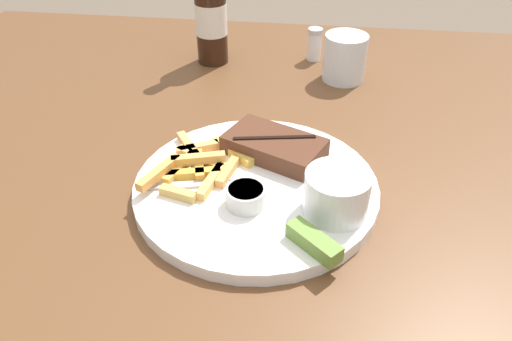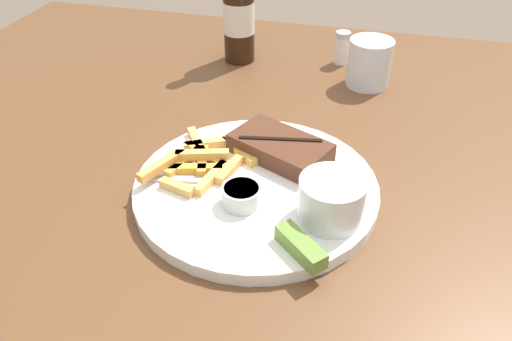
% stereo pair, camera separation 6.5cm
% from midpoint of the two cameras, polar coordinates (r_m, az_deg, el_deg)
% --- Properties ---
extents(dining_table, '(1.44, 1.28, 0.75)m').
position_cam_midpoint_polar(dining_table, '(0.72, -2.61, -6.77)').
color(dining_table, brown).
rests_on(dining_table, ground_plane).
extents(dinner_plate, '(0.32, 0.32, 0.02)m').
position_cam_midpoint_polar(dinner_plate, '(0.67, -2.79, -2.11)').
color(dinner_plate, white).
rests_on(dinner_plate, dining_table).
extents(steak_portion, '(0.16, 0.13, 0.03)m').
position_cam_midpoint_polar(steak_portion, '(0.71, -0.52, 2.72)').
color(steak_portion, '#512D1E').
rests_on(steak_portion, dinner_plate).
extents(fries_pile, '(0.14, 0.15, 0.02)m').
position_cam_midpoint_polar(fries_pile, '(0.69, -9.39, 0.56)').
color(fries_pile, '#E5A053').
rests_on(fries_pile, dinner_plate).
extents(coleslaw_cup, '(0.08, 0.08, 0.06)m').
position_cam_midpoint_polar(coleslaw_cup, '(0.60, 6.19, -2.50)').
color(coleslaw_cup, white).
rests_on(coleslaw_cup, dinner_plate).
extents(dipping_sauce_cup, '(0.05, 0.05, 0.03)m').
position_cam_midpoint_polar(dipping_sauce_cup, '(0.62, -4.19, -3.01)').
color(dipping_sauce_cup, silver).
rests_on(dipping_sauce_cup, dinner_plate).
extents(pickle_spear, '(0.07, 0.06, 0.02)m').
position_cam_midpoint_polar(pickle_spear, '(0.56, 3.35, -8.29)').
color(pickle_spear, olive).
rests_on(pickle_spear, dinner_plate).
extents(fork_utensil, '(0.13, 0.04, 0.00)m').
position_cam_midpoint_polar(fork_utensil, '(0.66, -10.28, -1.72)').
color(fork_utensil, '#B7B7BC').
rests_on(fork_utensil, dinner_plate).
extents(beer_bottle, '(0.06, 0.06, 0.26)m').
position_cam_midpoint_polar(beer_bottle, '(1.01, -7.09, 17.03)').
color(beer_bottle, black).
rests_on(beer_bottle, dining_table).
extents(drinking_glass, '(0.08, 0.08, 0.09)m').
position_cam_midpoint_polar(drinking_glass, '(0.95, 8.16, 12.60)').
color(drinking_glass, silver).
rests_on(drinking_glass, dining_table).
extents(salt_shaker, '(0.03, 0.03, 0.07)m').
position_cam_midpoint_polar(salt_shaker, '(1.03, 4.87, 14.16)').
color(salt_shaker, white).
rests_on(salt_shaker, dining_table).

